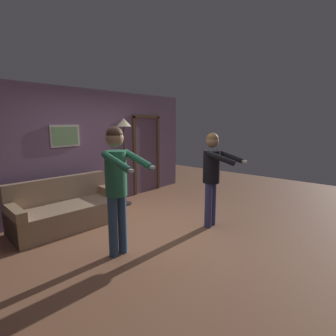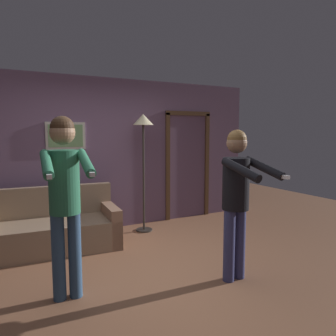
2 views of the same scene
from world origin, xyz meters
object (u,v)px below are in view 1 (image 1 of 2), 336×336
object	(u,v)px
person_standing_left	(117,178)
person_standing_right	(212,171)
couch	(67,211)
torchiere_lamp	(124,133)

from	to	relation	value
person_standing_left	person_standing_right	world-z (taller)	person_standing_left
person_standing_left	person_standing_right	size ratio (longest dim) A/B	1.08
couch	person_standing_right	distance (m)	2.76
torchiere_lamp	person_standing_right	xyz separation A→B (m)	(0.15, -2.21, -0.62)
person_standing_left	person_standing_right	xyz separation A→B (m)	(1.78, -0.47, -0.10)
torchiere_lamp	person_standing_left	bearing A→B (deg)	-133.07
torchiere_lamp	person_standing_left	xyz separation A→B (m)	(-1.63, -1.74, -0.52)
couch	person_standing_right	bearing A→B (deg)	-50.04
torchiere_lamp	person_standing_right	bearing A→B (deg)	-86.12
couch	person_standing_left	world-z (taller)	person_standing_left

